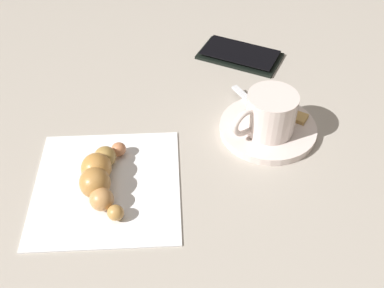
# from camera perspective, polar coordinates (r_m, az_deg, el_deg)

# --- Properties ---
(ground_plane) EXTENTS (1.80, 1.80, 0.00)m
(ground_plane) POSITION_cam_1_polar(r_m,az_deg,el_deg) (0.62, -0.34, -0.74)
(ground_plane) COLOR #AAA194
(saucer) EXTENTS (0.14, 0.14, 0.01)m
(saucer) POSITION_cam_1_polar(r_m,az_deg,el_deg) (0.65, 9.39, 1.91)
(saucer) COLOR silver
(saucer) RESTS_ON ground
(espresso_cup) EXTENTS (0.09, 0.07, 0.06)m
(espresso_cup) POSITION_cam_1_polar(r_m,az_deg,el_deg) (0.63, 9.63, 3.75)
(espresso_cup) COLOR silver
(espresso_cup) RESTS_ON saucer
(teaspoon) EXTENTS (0.07, 0.13, 0.01)m
(teaspoon) POSITION_cam_1_polar(r_m,az_deg,el_deg) (0.66, 9.64, 3.21)
(teaspoon) COLOR silver
(teaspoon) RESTS_ON saucer
(sugar_packet) EXTENTS (0.06, 0.06, 0.01)m
(sugar_packet) POSITION_cam_1_polar(r_m,az_deg,el_deg) (0.67, 11.41, 3.86)
(sugar_packet) COLOR tan
(sugar_packet) RESTS_ON saucer
(napkin) EXTENTS (0.20, 0.20, 0.00)m
(napkin) POSITION_cam_1_polar(r_m,az_deg,el_deg) (0.59, -10.52, -5.05)
(napkin) COLOR white
(napkin) RESTS_ON ground
(croissant) EXTENTS (0.06, 0.13, 0.04)m
(croissant) POSITION_cam_1_polar(r_m,az_deg,el_deg) (0.57, -11.41, -3.92)
(croissant) COLOR #BD754C
(croissant) RESTS_ON napkin
(cell_phone) EXTENTS (0.15, 0.13, 0.01)m
(cell_phone) POSITION_cam_1_polar(r_m,az_deg,el_deg) (0.80, 5.96, 10.97)
(cell_phone) COLOR black
(cell_phone) RESTS_ON ground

